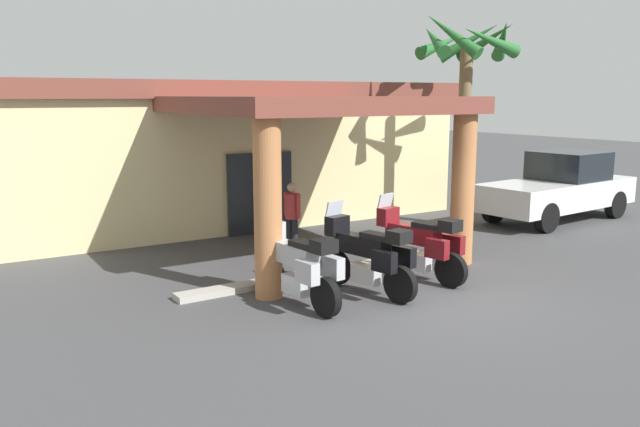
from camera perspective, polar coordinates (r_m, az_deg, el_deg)
name	(u,v)px	position (r m, az deg, el deg)	size (l,w,h in m)	color
ground_plane	(441,300)	(11.63, 10.66, -7.50)	(80.00, 80.00, 0.00)	#424244
motel_building	(215,148)	(19.35, -9.31, 5.74)	(13.66, 12.26, 3.90)	beige
motorcycle_silver	(298,266)	(10.95, -1.94, -4.64)	(0.74, 2.21, 1.61)	black
motorcycle_black	(368,256)	(11.61, 4.28, -3.79)	(0.88, 2.20, 1.61)	black
motorcycle_maroon	(419,244)	(12.62, 8.75, -2.73)	(0.90, 2.19, 1.61)	black
pedestrian	(292,213)	(14.51, -2.48, 0.05)	(0.32, 0.52, 1.62)	black
pickup_truck_white	(559,188)	(19.69, 20.42, 2.16)	(5.31, 2.23, 1.95)	black
palm_tree_near_portico	(467,67)	(17.97, 12.84, 12.56)	(2.73, 2.73, 5.72)	brown
curb_strip	(324,272)	(12.90, 0.33, -5.24)	(6.17, 0.36, 0.12)	#ADA89E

